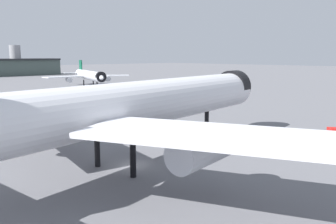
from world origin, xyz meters
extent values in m
plane|color=slate|center=(0.00, 0.00, 0.00)|extent=(900.00, 900.00, 0.00)
cylinder|color=white|center=(-0.20, -0.03, 7.75)|extent=(56.88, 13.74, 5.96)
cone|color=white|center=(27.82, 3.89, 7.75)|extent=(7.31, 6.70, 5.84)
cylinder|color=black|center=(26.64, 3.72, 8.20)|extent=(3.49, 6.34, 6.02)
cube|color=white|center=(-6.70, 14.93, 7.01)|extent=(13.36, 26.66, 0.48)
cylinder|color=#B7BAC1|center=(-4.93, 12.09, 5.04)|extent=(8.30, 4.35, 3.28)
cube|color=white|center=(-2.35, -16.20, 7.01)|extent=(19.29, 26.86, 0.48)
cylinder|color=#B7BAC1|center=(-1.43, -12.98, 5.04)|extent=(8.30, 4.35, 3.28)
cylinder|color=black|center=(17.73, 2.48, 2.39)|extent=(0.72, 0.72, 4.77)
cylinder|color=black|center=(-3.44, 2.68, 2.39)|extent=(0.72, 0.72, 4.77)
cylinder|color=black|center=(-2.57, -3.52, 2.39)|extent=(0.72, 0.72, 4.77)
cylinder|color=silver|center=(53.93, 100.23, 5.30)|extent=(14.81, 37.68, 4.07)
cone|color=silver|center=(48.48, 81.97, 5.30)|extent=(5.11, 5.44, 3.99)
cone|color=silver|center=(59.39, 118.48, 5.30)|extent=(5.23, 6.18, 3.87)
cylinder|color=black|center=(48.71, 82.75, 5.60)|extent=(4.47, 2.93, 4.12)
cube|color=silver|center=(64.94, 100.01, 4.79)|extent=(17.58, 14.76, 0.33)
cylinder|color=#B7BAC1|center=(62.71, 99.72, 3.44)|extent=(3.67, 5.75, 2.24)
cube|color=silver|center=(44.61, 106.08, 4.79)|extent=(17.29, 6.50, 0.33)
cylinder|color=#B7BAC1|center=(46.32, 104.62, 3.44)|extent=(3.67, 5.75, 2.24)
cube|color=#0F5138|center=(58.52, 115.56, 8.56)|extent=(1.70, 4.50, 6.52)
cube|color=silver|center=(63.00, 115.02, 5.70)|extent=(7.55, 5.25, 0.24)
cube|color=silver|center=(54.47, 117.57, 5.70)|extent=(7.55, 5.25, 0.24)
cylinder|color=black|center=(50.44, 88.54, 1.63)|extent=(0.49, 0.49, 3.26)
cylinder|color=black|center=(56.53, 101.44, 1.63)|extent=(0.49, 0.49, 3.26)
cylinder|color=black|center=(52.43, 102.67, 1.63)|extent=(0.49, 0.49, 3.26)
cylinder|color=#939399|center=(64.65, 216.81, 10.59)|extent=(7.42, 7.42, 21.18)
cube|color=black|center=(34.27, -12.07, 0.50)|extent=(3.52, 3.20, 0.30)
cube|color=red|center=(33.51, -12.64, 1.25)|extent=(1.98, 2.05, 1.20)
cube|color=red|center=(34.74, -11.72, 1.10)|extent=(2.50, 2.43, 0.90)
cylinder|color=black|center=(32.90, -12.10, 0.35)|extent=(0.73, 0.64, 0.70)
cylinder|color=black|center=(34.69, -10.76, 0.35)|extent=(0.73, 0.64, 0.70)
camera|label=1|loc=(-25.78, -33.60, 13.90)|focal=36.46mm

